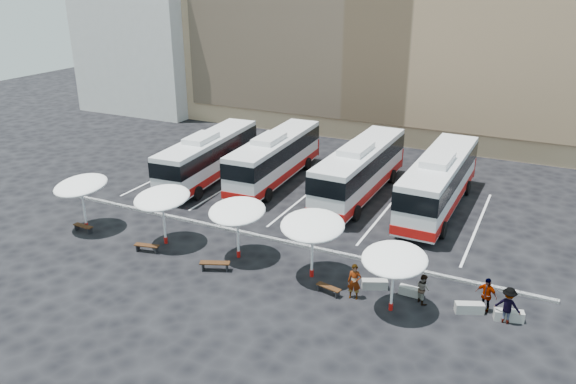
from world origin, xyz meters
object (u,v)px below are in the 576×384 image
at_px(sunshade_1, 162,198).
at_px(passenger_0, 354,282).
at_px(bus_1, 275,157).
at_px(bus_3, 439,181).
at_px(conc_bench_2, 469,308).
at_px(bus_2, 360,169).
at_px(conc_bench_0, 375,284).
at_px(sunshade_0, 81,186).
at_px(wood_bench_2, 215,264).
at_px(passenger_3, 508,305).
at_px(sunshade_3, 313,226).
at_px(passenger_2, 486,295).
at_px(wood_bench_1, 147,246).
at_px(bus_0, 209,156).
at_px(passenger_1, 423,289).
at_px(conc_bench_1, 411,291).
at_px(sunshade_4, 394,259).
at_px(sunshade_2, 237,211).
at_px(conc_bench_3, 509,315).
at_px(wood_bench_3, 329,288).
at_px(wood_bench_0, 83,227).

distance_m(sunshade_1, passenger_0, 12.32).
height_order(bus_1, bus_3, bus_3).
distance_m(bus_1, conc_bench_2, 20.50).
height_order(bus_2, conc_bench_0, bus_2).
bearing_deg(sunshade_0, bus_3, 33.74).
bearing_deg(wood_bench_2, conc_bench_2, 8.27).
bearing_deg(passenger_3, conc_bench_0, 5.47).
bearing_deg(sunshade_1, passenger_3, 0.99).
height_order(bus_3, sunshade_3, bus_3).
bearing_deg(sunshade_1, passenger_2, 2.56).
bearing_deg(wood_bench_1, sunshade_1, 78.73).
relative_size(sunshade_1, sunshade_3, 0.90).
bearing_deg(bus_0, passenger_1, -32.21).
xyz_separation_m(conc_bench_0, passenger_0, (-0.65, -1.31, 0.68)).
bearing_deg(sunshade_0, sunshade_3, 2.88).
bearing_deg(conc_bench_1, sunshade_4, -107.16).
relative_size(bus_3, sunshade_0, 3.18).
height_order(sunshade_0, passenger_0, sunshade_0).
height_order(sunshade_2, conc_bench_0, sunshade_2).
bearing_deg(conc_bench_0, sunshade_3, -175.19).
distance_m(sunshade_3, passenger_1, 6.27).
relative_size(bus_0, conc_bench_0, 9.34).
bearing_deg(conc_bench_3, wood_bench_3, -169.59).
distance_m(sunshade_0, sunshade_2, 10.61).
distance_m(bus_3, wood_bench_0, 23.18).
bearing_deg(passenger_2, conc_bench_1, -160.91).
height_order(conc_bench_0, passenger_3, passenger_3).
relative_size(bus_2, passenger_3, 7.08).
distance_m(bus_2, conc_bench_0, 12.95).
bearing_deg(bus_0, conc_bench_2, -29.42).
relative_size(sunshade_2, passenger_0, 1.87).
height_order(wood_bench_2, wood_bench_3, wood_bench_2).
bearing_deg(conc_bench_2, wood_bench_1, -174.27).
distance_m(sunshade_4, passenger_0, 2.67).
height_order(bus_0, conc_bench_1, bus_0).
height_order(sunshade_2, wood_bench_2, sunshade_2).
height_order(sunshade_0, wood_bench_0, sunshade_0).
bearing_deg(passenger_2, passenger_1, -152.24).
xyz_separation_m(bus_3, conc_bench_1, (1.25, -11.55, -1.87)).
height_order(bus_3, conc_bench_0, bus_3).
bearing_deg(bus_0, bus_1, 18.13).
distance_m(sunshade_3, passenger_3, 9.96).
relative_size(sunshade_0, sunshade_3, 1.01).
height_order(conc_bench_1, passenger_0, passenger_0).
relative_size(sunshade_4, passenger_2, 1.80).
bearing_deg(sunshade_3, wood_bench_1, -170.53).
height_order(sunshade_1, passenger_0, sunshade_1).
bearing_deg(bus_1, conc_bench_3, -35.37).
relative_size(sunshade_3, conc_bench_1, 3.44).
distance_m(bus_1, sunshade_0, 14.60).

